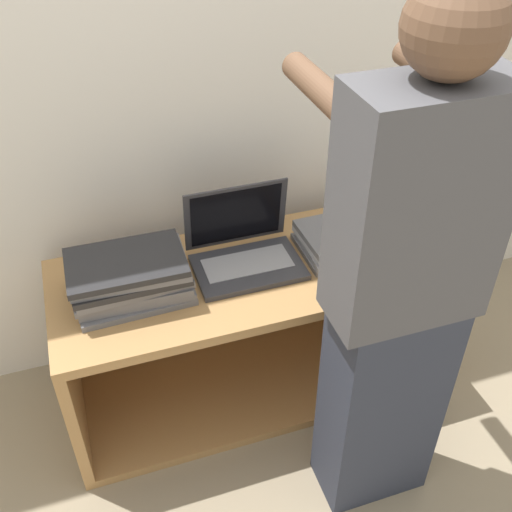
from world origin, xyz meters
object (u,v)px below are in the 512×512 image
at_px(laptop_stack_left, 130,277).
at_px(laptop_open, 244,250).
at_px(laptop_stack_right, 353,238).
at_px(person, 399,297).

bearing_deg(laptop_stack_left, laptop_open, 6.81).
distance_m(laptop_open, laptop_stack_right, 0.39).
bearing_deg(person, laptop_open, 114.70).
height_order(laptop_open, laptop_stack_right, laptop_open).
relative_size(laptop_stack_left, person, 0.24).
bearing_deg(laptop_stack_right, person, -104.41).
bearing_deg(laptop_open, laptop_stack_right, -6.33).
xyz_separation_m(laptop_open, person, (0.26, -0.56, 0.18)).
bearing_deg(laptop_stack_left, laptop_stack_right, 0.29).
bearing_deg(laptop_stack_left, person, -38.09).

